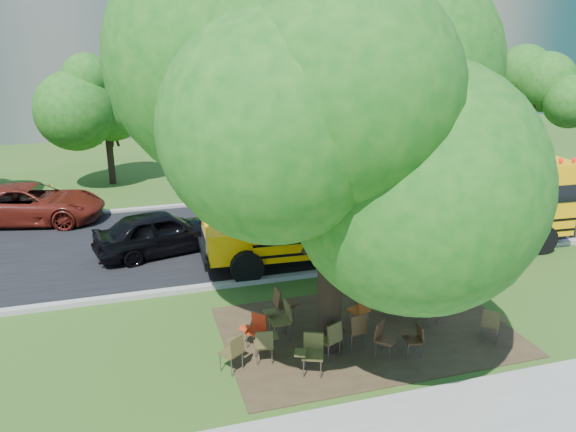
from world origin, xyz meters
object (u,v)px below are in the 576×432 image
object	(u,v)px
chair_9	(256,327)
chair_11	(361,307)
school_bus	(407,203)
chair_13	(430,304)
chair_3	(312,350)
chair_8	(282,316)
chair_12	(395,295)
main_tree	(334,117)
chair_2	(331,336)
black_car	(161,232)
chair_7	(492,322)
bg_car_red	(31,204)
chair_4	(357,327)
chair_0	(233,349)
chair_5	(384,337)
chair_1	(265,342)
chair_10	(282,302)
chair_6	(415,336)

from	to	relation	value
chair_9	chair_11	xyz separation A→B (m)	(2.69, 0.11, 0.06)
school_bus	chair_13	xyz separation A→B (m)	(-1.72, -4.64, -1.12)
chair_3	chair_8	size ratio (longest dim) A/B	0.96
chair_12	chair_8	bearing A→B (deg)	-76.00
school_bus	chair_9	xyz separation A→B (m)	(-6.12, -4.39, -1.21)
school_bus	main_tree	bearing A→B (deg)	-129.46
chair_2	chair_11	xyz separation A→B (m)	(1.19, 1.08, -0.01)
black_car	chair_7	bearing A→B (deg)	-152.12
bg_car_red	chair_2	bearing A→B (deg)	-134.80
chair_4	chair_8	xyz separation A→B (m)	(-1.53, 0.95, 0.02)
chair_7	chair_11	distance (m)	3.09
chair_0	chair_13	bearing A→B (deg)	-28.10
chair_5	chair_13	distance (m)	2.03
chair_4	black_car	size ratio (longest dim) A/B	0.22
chair_9	chair_8	bearing A→B (deg)	-124.44
chair_11	chair_12	size ratio (longest dim) A/B	0.95
chair_9	black_car	xyz separation A→B (m)	(-1.64, 6.58, 0.23)
chair_11	chair_2	bearing A→B (deg)	-159.95
main_tree	chair_1	bearing A→B (deg)	-174.17
chair_9	black_car	bearing A→B (deg)	-34.60
chair_10	chair_3	bearing A→B (deg)	-3.68
chair_0	chair_7	distance (m)	6.11
chair_5	chair_8	xyz separation A→B (m)	(-1.97, 1.44, 0.07)
chair_5	chair_10	bearing A→B (deg)	-92.59
chair_9	chair_13	xyz separation A→B (m)	(4.41, -0.26, 0.09)
chair_2	chair_6	distance (m)	1.90
chair_0	chair_6	size ratio (longest dim) A/B	1.10
chair_1	chair_8	xyz separation A→B (m)	(0.65, 0.91, 0.08)
chair_9	chair_10	bearing A→B (deg)	-93.10
chair_6	chair_11	world-z (taller)	chair_11
chair_3	chair_5	world-z (taller)	chair_3
chair_5	chair_12	distance (m)	2.02
chair_3	chair_11	world-z (taller)	chair_3
chair_8	chair_12	distance (m)	3.09
chair_6	chair_7	distance (m)	2.04
chair_9	school_bus	bearing A→B (deg)	-103.00
chair_4	chair_7	world-z (taller)	chair_4
chair_13	chair_1	bearing A→B (deg)	158.71
main_tree	bg_car_red	bearing A→B (deg)	123.41
chair_13	chair_4	bearing A→B (deg)	165.76
chair_9	chair_6	bearing A→B (deg)	-161.32
chair_7	chair_2	bearing A→B (deg)	-145.21
main_tree	chair_6	bearing A→B (deg)	-25.09
chair_8	chair_11	world-z (taller)	chair_8
black_car	school_bus	bearing A→B (deg)	-119.34
chair_6	chair_5	bearing A→B (deg)	88.08
chair_10	bg_car_red	xyz separation A→B (m)	(-7.08, 10.26, 0.18)
chair_5	chair_13	size ratio (longest dim) A/B	0.90
chair_5	chair_7	world-z (taller)	chair_5
black_car	chair_0	bearing A→B (deg)	173.70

